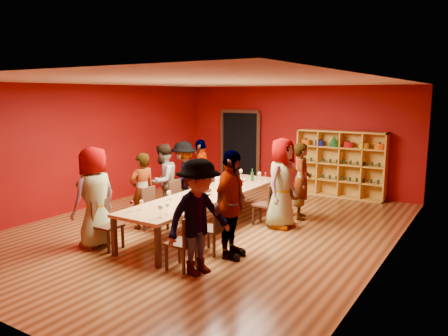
{
  "coord_description": "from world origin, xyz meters",
  "views": [
    {
      "loc": [
        4.93,
        -7.25,
        2.75
      ],
      "look_at": [
        -0.13,
        0.8,
        1.15
      ],
      "focal_mm": 35.0,
      "sensor_mm": 36.0,
      "label": 1
    }
  ],
  "objects": [
    {
      "name": "chair_person_right_3",
      "position": [
        0.91,
        0.89,
        0.5
      ],
      "size": [
        0.42,
        0.42,
        0.89
      ],
      "color": "#331C11",
      "rests_on": "ground"
    },
    {
      "name": "person_right_1",
      "position": [
        1.23,
        -1.15,
        0.93
      ],
      "size": [
        0.62,
        1.14,
        1.85
      ],
      "primitive_type": "imported",
      "rotation": [
        0.0,
        0.0,
        1.69
      ],
      "color": "#49494E",
      "rests_on": "ground"
    },
    {
      "name": "carafe_b",
      "position": [
        0.19,
        -0.84,
        0.87
      ],
      "size": [
        0.13,
        0.13,
        0.26
      ],
      "color": "white",
      "rests_on": "tasting_table"
    },
    {
      "name": "person_right_0",
      "position": [
        1.17,
        -2.0,
        0.9
      ],
      "size": [
        0.77,
        1.25,
        1.81
      ],
      "primitive_type": "imported",
      "rotation": [
        0.0,
        0.0,
        1.31
      ],
      "color": "pink",
      "rests_on": "ground"
    },
    {
      "name": "person_left_4",
      "position": [
        -1.29,
        1.56,
        0.83
      ],
      "size": [
        0.77,
        1.07,
        1.66
      ],
      "primitive_type": "imported",
      "rotation": [
        0.0,
        0.0,
        -1.2
      ],
      "color": "#4D4D52",
      "rests_on": "ground"
    },
    {
      "name": "wine_glass_19",
      "position": [
        0.38,
        1.84,
        0.9
      ],
      "size": [
        0.08,
        0.08,
        0.2
      ],
      "color": "white",
      "rests_on": "tasting_table"
    },
    {
      "name": "chair_person_left_4",
      "position": [
        -0.91,
        1.56,
        0.5
      ],
      "size": [
        0.42,
        0.42,
        0.89
      ],
      "color": "#331C11",
      "rests_on": "ground"
    },
    {
      "name": "doorway",
      "position": [
        -1.8,
        4.43,
        1.12
      ],
      "size": [
        1.4,
        0.17,
        2.3
      ],
      "color": "black",
      "rests_on": "ground"
    },
    {
      "name": "chair_person_right_0",
      "position": [
        0.91,
        -2.0,
        0.5
      ],
      "size": [
        0.42,
        0.42,
        0.89
      ],
      "color": "#331C11",
      "rests_on": "ground"
    },
    {
      "name": "wine_glass_18",
      "position": [
        -0.1,
        1.29,
        0.89
      ],
      "size": [
        0.08,
        0.08,
        0.19
      ],
      "color": "white",
      "rests_on": "tasting_table"
    },
    {
      "name": "wine_glass_4",
      "position": [
        0.32,
        0.91,
        0.9
      ],
      "size": [
        0.08,
        0.08,
        0.2
      ],
      "color": "white",
      "rests_on": "tasting_table"
    },
    {
      "name": "chair_person_left_0",
      "position": [
        -0.91,
        -1.98,
        0.5
      ],
      "size": [
        0.42,
        0.42,
        0.89
      ],
      "color": "#331C11",
      "rests_on": "ground"
    },
    {
      "name": "wine_glass_23",
      "position": [
        0.3,
        0.9,
        0.88
      ],
      "size": [
        0.07,
        0.07,
        0.18
      ],
      "color": "white",
      "rests_on": "tasting_table"
    },
    {
      "name": "tasting_table",
      "position": [
        0.0,
        0.0,
        0.7
      ],
      "size": [
        1.1,
        4.5,
        0.75
      ],
      "color": "#B7854C",
      "rests_on": "ground"
    },
    {
      "name": "person_left_3",
      "position": [
        -1.32,
        0.89,
        0.84
      ],
      "size": [
        0.72,
        1.16,
        1.67
      ],
      "primitive_type": "imported",
      "rotation": [
        0.0,
        0.0,
        -1.29
      ],
      "color": "#46464B",
      "rests_on": "ground"
    },
    {
      "name": "chair_person_left_3",
      "position": [
        -0.91,
        0.89,
        0.5
      ],
      "size": [
        0.42,
        0.42,
        0.89
      ],
      "color": "#331C11",
      "rests_on": "ground"
    },
    {
      "name": "wine_glass_9",
      "position": [
        -0.34,
        -1.87,
        0.89
      ],
      "size": [
        0.08,
        0.08,
        0.19
      ],
      "color": "white",
      "rests_on": "tasting_table"
    },
    {
      "name": "wine_glass_6",
      "position": [
        -0.0,
        -1.24,
        0.88
      ],
      "size": [
        0.07,
        0.07,
        0.18
      ],
      "color": "white",
      "rests_on": "tasting_table"
    },
    {
      "name": "wine_glass_15",
      "position": [
        0.28,
        -0.98,
        0.89
      ],
      "size": [
        0.08,
        0.08,
        0.19
      ],
      "color": "white",
      "rests_on": "tasting_table"
    },
    {
      "name": "chair_person_left_1",
      "position": [
        -0.91,
        -0.71,
        0.5
      ],
      "size": [
        0.42,
        0.42,
        0.89
      ],
      "color": "#331C11",
      "rests_on": "ground"
    },
    {
      "name": "wine_glass_16",
      "position": [
        0.32,
        -1.89,
        0.91
      ],
      "size": [
        0.09,
        0.09,
        0.22
      ],
      "color": "white",
      "rests_on": "tasting_table"
    },
    {
      "name": "spittoon_bowl",
      "position": [
        -0.01,
        -0.18,
        0.83
      ],
      "size": [
        0.33,
        0.33,
        0.18
      ],
      "primitive_type": "ellipsoid",
      "color": "#B0B3B7",
      "rests_on": "tasting_table"
    },
    {
      "name": "wine_glass_12",
      "position": [
        0.09,
        0.31,
        0.88
      ],
      "size": [
        0.07,
        0.07,
        0.19
      ],
      "color": "white",
      "rests_on": "tasting_table"
    },
    {
      "name": "wine_glass_20",
      "position": [
        -0.34,
        -0.14,
        0.9
      ],
      "size": [
        0.08,
        0.08,
        0.2
      ],
      "color": "white",
      "rests_on": "tasting_table"
    },
    {
      "name": "wine_glass_7",
      "position": [
        -0.33,
        0.88,
        0.91
      ],
      "size": [
        0.09,
        0.09,
        0.22
      ],
      "color": "white",
      "rests_on": "tasting_table"
    },
    {
      "name": "wine_bottle",
      "position": [
        0.15,
        1.61,
        0.86
      ],
      "size": [
        0.09,
        0.09,
        0.3
      ],
      "color": "#143718",
      "rests_on": "tasting_table"
    },
    {
      "name": "wine_glass_1",
      "position": [
        -0.05,
        -0.35,
        0.89
      ],
      "size": [
        0.08,
        0.08,
        0.2
      ],
      "color": "white",
      "rests_on": "tasting_table"
    },
    {
      "name": "person_left_0",
      "position": [
        -1.15,
        -1.98,
        0.92
      ],
      "size": [
        0.53,
        0.92,
        1.84
      ],
      "primitive_type": "imported",
      "rotation": [
        0.0,
        0.0,
        -1.62
      ],
      "color": "#6092C7",
      "rests_on": "ground"
    },
    {
      "name": "shelving_unit",
      "position": [
        1.4,
        4.32,
        0.98
      ],
      "size": [
        2.4,
        0.4,
        1.8
      ],
      "color": "gold",
      "rests_on": "ground"
    },
    {
      "name": "carafe_a",
      "position": [
        -0.1,
        0.48,
        0.88
      ],
      "size": [
        0.14,
        0.14,
        0.28
      ],
      "color": "white",
      "rests_on": "tasting_table"
    },
    {
      "name": "chair_person_right_1",
      "position": [
        0.91,
        -1.15,
        0.5
      ],
      "size": [
        0.42,
        0.42,
        0.89
      ],
      "color": "#331C11",
      "rests_on": "ground"
    },
    {
      "name": "chair_person_right_4",
      "position": [
        0.91,
        1.73,
        0.5
      ],
      "size": [
        0.42,
        0.42,
        0.89
      ],
      "color": "#331C11",
      "rests_on": "ground"
    },
    {
      "name": "wine_glass_14",
      "position": [
        0.29,
        -1.68,
        0.89
      ],
      "size": [
        0.08,
        0.08,
        0.2
      ],
      "color": "white",
      "rests_on": "tasting_table"
    },
    {
      "name": "wine_glass_21",
      "position": [
        0.32,
        -0.01,
        0.9
      ],
      "size": [
        0.08,
        0.08,
        0.21
      ],
      "color": "white",
      "rests_on": "tasting_table"
    },
    {
      "name": "wine_glass_22",
      "position": [
        -0.28,
        1.8,
        0.91
      ],
      "size": [
        0.09,
        0.09,
        0.22
      ],
      "color": "white",
      "rests_on": "tasting_table"
    },
    {
      "name": "wine_glass_11",
      "position": [
        -0.28,
        0.16,
        0.9
      ],
      "size": [
        0.08,
        0.08,
        0.2
      ],
      "color": "white",
      "rests_on": "tasting_table"
    },
    {
      "name": "wine_glass_17",
      "position": [
        0.31,
        -0.81,
        0.9
      ],
      "size": [
        0.08,
        0.08,
        0.21
      ],
      "color": "white",
      "rests_on": "tasting_table"
    },
    {
      "name": "wine_glass_10",
      "position": [
        -0.33,
        -0.83,
        0.88
      ],
      "size": [
        0.07,
        0.07,
        0.18
      ],
      "color": "white",
      "rests_on": "tasting_table"
    },
    {
      "name": "room_shell",
      "position": [
        0.0,
        0.0,
        1.5
      ],
      "size": [
        7.1,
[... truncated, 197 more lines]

